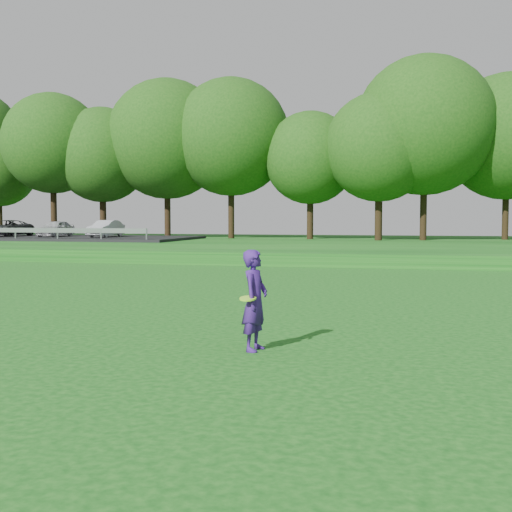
# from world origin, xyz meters

# --- Properties ---
(ground) EXTENTS (140.00, 140.00, 0.00)m
(ground) POSITION_xyz_m (0.00, 0.00, 0.00)
(ground) COLOR #0D4812
(ground) RESTS_ON ground
(berm) EXTENTS (130.00, 30.00, 0.60)m
(berm) POSITION_xyz_m (0.00, 34.00, 0.30)
(berm) COLOR #0D4812
(berm) RESTS_ON ground
(walking_path) EXTENTS (130.00, 1.60, 0.04)m
(walking_path) POSITION_xyz_m (0.00, 20.00, 0.02)
(walking_path) COLOR gray
(walking_path) RESTS_ON ground
(treeline) EXTENTS (104.00, 7.00, 15.00)m
(treeline) POSITION_xyz_m (0.00, 38.00, 8.10)
(treeline) COLOR #16440F
(treeline) RESTS_ON berm
(parking_lot) EXTENTS (24.00, 9.00, 1.38)m
(parking_lot) POSITION_xyz_m (-24.12, 32.79, 0.99)
(parking_lot) COLOR black
(parking_lot) RESTS_ON berm
(woman) EXTENTS (0.46, 0.68, 1.65)m
(woman) POSITION_xyz_m (1.08, 1.41, 0.83)
(woman) COLOR #3C1A76
(woman) RESTS_ON ground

